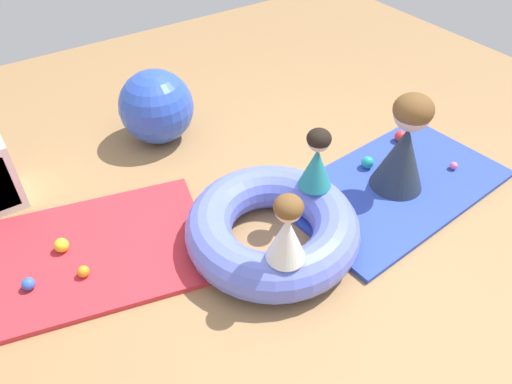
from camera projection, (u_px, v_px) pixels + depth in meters
name	position (u px, v px, depth m)	size (l,w,h in m)	color
ground_plane	(281.00, 244.00, 3.42)	(8.00, 8.00, 0.00)	#9E7549
gym_mat_center_rear	(97.00, 251.00, 3.34)	(1.50, 1.08, 0.04)	red
gym_mat_near_right	(395.00, 186.00, 3.86)	(1.81, 1.03, 0.04)	#2D47B7
inflatable_cushion	(272.00, 228.00, 3.32)	(1.20, 1.20, 0.32)	#6070E5
child_in_white	(287.00, 229.00, 2.76)	(0.25, 0.25, 0.47)	white
child_in_teal	(317.00, 159.00, 3.27)	(0.24, 0.24, 0.46)	teal
adult_seated	(405.00, 144.00, 3.59)	(0.44, 0.44, 0.80)	#232D3D
play_ball_teal	(368.00, 162.00, 3.98)	(0.10, 0.10, 0.10)	teal
play_ball_red	(400.00, 136.00, 4.27)	(0.10, 0.10, 0.10)	red
play_ball_orange	(83.00, 271.00, 3.13)	(0.08, 0.08, 0.08)	orange
play_ball_pink	(454.00, 166.00, 3.98)	(0.06, 0.06, 0.06)	pink
play_ball_blue	(28.00, 284.00, 3.05)	(0.08, 0.08, 0.08)	blue
play_ball_green	(301.00, 204.00, 3.60)	(0.10, 0.10, 0.10)	green
play_ball_yellow	(61.00, 245.00, 3.29)	(0.10, 0.10, 0.10)	yellow
play_ball_teal_second	(350.00, 243.00, 3.32)	(0.08, 0.08, 0.08)	teal
exercise_ball_large	(156.00, 107.00, 4.20)	(0.65, 0.65, 0.65)	blue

